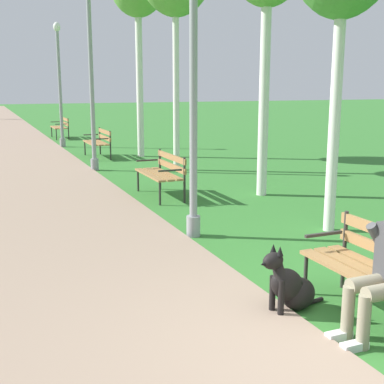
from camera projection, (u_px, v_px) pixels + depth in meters
The scene contains 9 objects.
ground_plane at pixel (369, 358), 4.13m from camera, with size 120.00×120.00×0.00m, color #33752D.
park_bench_near at pixel (377, 265), 4.78m from camera, with size 0.55×1.50×0.85m.
park_bench_mid at pixel (163, 171), 10.01m from camera, with size 0.55×1.50×0.85m.
park_bench_far at pixel (99, 140), 15.46m from camera, with size 0.55×1.50×0.85m.
park_bench_furthest at pixel (61, 126), 21.06m from camera, with size 0.55×1.50×0.85m.
dog_black at pixel (291, 286), 4.93m from camera, with size 0.83×0.35×0.71m.
lamp_post_near at pixel (193, 92), 7.05m from camera, with size 0.24×0.24×3.97m.
lamp_post_mid at pixel (91, 75), 12.72m from camera, with size 0.24×0.24×4.64m.
lamp_post_far at pixel (60, 84), 17.77m from camera, with size 0.24×0.24×4.23m.
Camera 1 is at (-2.76, -2.94, 2.15)m, focal length 48.18 mm.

